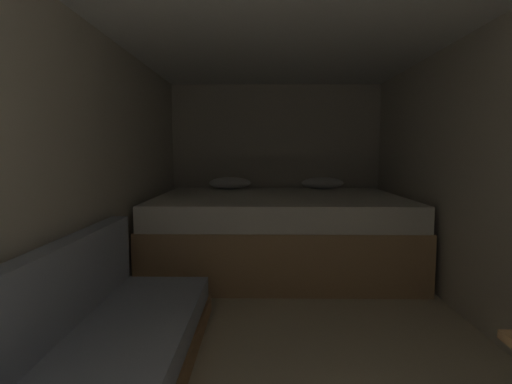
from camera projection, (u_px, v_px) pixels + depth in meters
ground_plane at (289, 342)px, 2.62m from camera, size 7.43×7.43×0.00m
wall_back at (275, 166)px, 5.24m from camera, size 2.78×0.05×2.10m
wall_left at (74, 182)px, 2.53m from camera, size 0.05×5.43×2.10m
wall_right at (509, 182)px, 2.49m from camera, size 0.05×5.43×2.10m
ceiling_slab at (291, 4)px, 2.41m from camera, size 2.78×5.43×0.05m
bed at (278, 231)px, 4.30m from camera, size 2.56×1.89×0.93m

